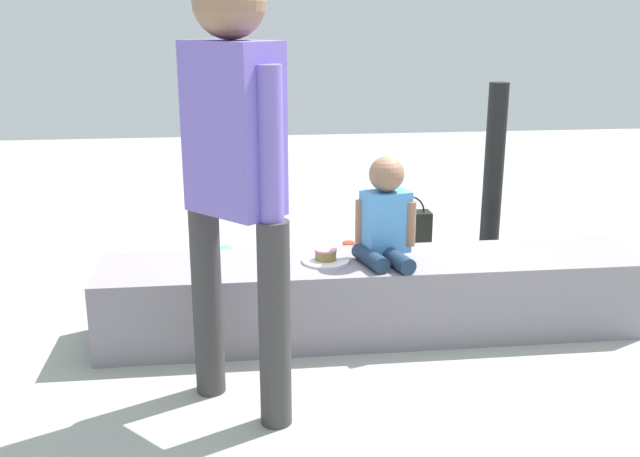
{
  "coord_description": "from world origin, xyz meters",
  "views": [
    {
      "loc": [
        -0.62,
        -3.16,
        1.46
      ],
      "look_at": [
        -0.28,
        -0.3,
        0.62
      ],
      "focal_mm": 40.92,
      "sensor_mm": 36.0,
      "label": 1
    }
  ],
  "objects_px": {
    "adult_standing": "(234,157)",
    "party_cup_red": "(348,249)",
    "handbag_black_leather": "(408,228)",
    "cake_plate": "(326,257)",
    "water_bottle_near_gift": "(427,277)",
    "child_seated": "(385,216)",
    "cake_box_white": "(304,262)",
    "gift_bag": "(215,278)"
  },
  "relations": [
    {
      "from": "adult_standing",
      "to": "party_cup_red",
      "type": "relative_size",
      "value": 18.07
    },
    {
      "from": "handbag_black_leather",
      "to": "party_cup_red",
      "type": "bearing_deg",
      "value": -158.91
    },
    {
      "from": "party_cup_red",
      "to": "adult_standing",
      "type": "bearing_deg",
      "value": -111.45
    },
    {
      "from": "party_cup_red",
      "to": "handbag_black_leather",
      "type": "bearing_deg",
      "value": 21.09
    },
    {
      "from": "cake_plate",
      "to": "water_bottle_near_gift",
      "type": "distance_m",
      "value": 0.82
    },
    {
      "from": "adult_standing",
      "to": "cake_plate",
      "type": "height_order",
      "value": "adult_standing"
    },
    {
      "from": "cake_plate",
      "to": "child_seated",
      "type": "bearing_deg",
      "value": -1.29
    },
    {
      "from": "cake_plate",
      "to": "party_cup_red",
      "type": "height_order",
      "value": "cake_plate"
    },
    {
      "from": "child_seated",
      "to": "cake_box_white",
      "type": "height_order",
      "value": "child_seated"
    },
    {
      "from": "child_seated",
      "to": "cake_box_white",
      "type": "xyz_separation_m",
      "value": [
        -0.29,
        0.93,
        -0.53
      ]
    },
    {
      "from": "cake_box_white",
      "to": "cake_plate",
      "type": "bearing_deg",
      "value": -89.23
    },
    {
      "from": "adult_standing",
      "to": "gift_bag",
      "type": "distance_m",
      "value": 1.3
    },
    {
      "from": "child_seated",
      "to": "gift_bag",
      "type": "height_order",
      "value": "child_seated"
    },
    {
      "from": "gift_bag",
      "to": "water_bottle_near_gift",
      "type": "bearing_deg",
      "value": 3.1
    },
    {
      "from": "adult_standing",
      "to": "gift_bag",
      "type": "xyz_separation_m",
      "value": [
        -0.12,
        1.01,
        -0.82
      ]
    },
    {
      "from": "cake_plate",
      "to": "cake_box_white",
      "type": "bearing_deg",
      "value": 90.77
    },
    {
      "from": "adult_standing",
      "to": "cake_plate",
      "type": "bearing_deg",
      "value": 56.62
    },
    {
      "from": "cake_box_white",
      "to": "water_bottle_near_gift",
      "type": "bearing_deg",
      "value": -36.43
    },
    {
      "from": "gift_bag",
      "to": "party_cup_red",
      "type": "relative_size",
      "value": 4.01
    },
    {
      "from": "cake_box_white",
      "to": "child_seated",
      "type": "bearing_deg",
      "value": -72.89
    },
    {
      "from": "water_bottle_near_gift",
      "to": "party_cup_red",
      "type": "height_order",
      "value": "water_bottle_near_gift"
    },
    {
      "from": "water_bottle_near_gift",
      "to": "handbag_black_leather",
      "type": "relative_size",
      "value": 0.64
    },
    {
      "from": "cake_plate",
      "to": "water_bottle_near_gift",
      "type": "bearing_deg",
      "value": 36.98
    },
    {
      "from": "gift_bag",
      "to": "party_cup_red",
      "type": "distance_m",
      "value": 1.12
    },
    {
      "from": "child_seated",
      "to": "cake_plate",
      "type": "height_order",
      "value": "child_seated"
    },
    {
      "from": "adult_standing",
      "to": "water_bottle_near_gift",
      "type": "xyz_separation_m",
      "value": [
        1.01,
        1.07,
        -0.88
      ]
    },
    {
      "from": "cake_plate",
      "to": "cake_box_white",
      "type": "distance_m",
      "value": 0.98
    },
    {
      "from": "cake_plate",
      "to": "party_cup_red",
      "type": "relative_size",
      "value": 2.5
    },
    {
      "from": "cake_box_white",
      "to": "handbag_black_leather",
      "type": "height_order",
      "value": "handbag_black_leather"
    },
    {
      "from": "adult_standing",
      "to": "water_bottle_near_gift",
      "type": "bearing_deg",
      "value": 46.58
    },
    {
      "from": "party_cup_red",
      "to": "cake_box_white",
      "type": "distance_m",
      "value": 0.39
    },
    {
      "from": "cake_box_white",
      "to": "adult_standing",
      "type": "bearing_deg",
      "value": -104.31
    },
    {
      "from": "child_seated",
      "to": "cake_plate",
      "type": "bearing_deg",
      "value": 178.71
    },
    {
      "from": "child_seated",
      "to": "adult_standing",
      "type": "distance_m",
      "value": 0.99
    },
    {
      "from": "child_seated",
      "to": "gift_bag",
      "type": "xyz_separation_m",
      "value": [
        -0.8,
        0.4,
        -0.41
      ]
    },
    {
      "from": "cake_plate",
      "to": "water_bottle_near_gift",
      "type": "height_order",
      "value": "cake_plate"
    },
    {
      "from": "water_bottle_near_gift",
      "to": "cake_box_white",
      "type": "distance_m",
      "value": 0.78
    },
    {
      "from": "adult_standing",
      "to": "cake_box_white",
      "type": "relative_size",
      "value": 4.91
    },
    {
      "from": "child_seated",
      "to": "water_bottle_near_gift",
      "type": "xyz_separation_m",
      "value": [
        0.34,
        0.47,
        -0.48
      ]
    },
    {
      "from": "cake_plate",
      "to": "gift_bag",
      "type": "relative_size",
      "value": 0.62
    },
    {
      "from": "adult_standing",
      "to": "cake_plate",
      "type": "xyz_separation_m",
      "value": [
        0.4,
        0.61,
        -0.59
      ]
    },
    {
      "from": "child_seated",
      "to": "cake_box_white",
      "type": "distance_m",
      "value": 1.1
    }
  ]
}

